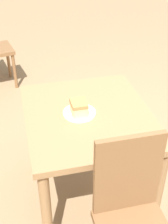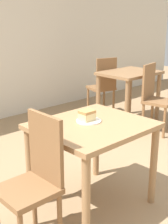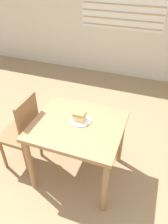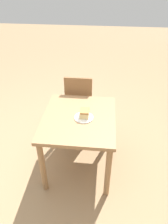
# 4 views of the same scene
# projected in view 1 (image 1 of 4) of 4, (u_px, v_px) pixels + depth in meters

# --- Properties ---
(ground_plane) EXTENTS (14.00, 14.00, 0.00)m
(ground_plane) POSITION_uv_depth(u_px,v_px,m) (129.00, 174.00, 2.51)
(ground_plane) COLOR #997A56
(dining_table_near) EXTENTS (0.88, 0.78, 0.73)m
(dining_table_near) POSITION_uv_depth(u_px,v_px,m) (88.00, 128.00, 1.99)
(dining_table_near) COLOR #9E754C
(dining_table_near) RESTS_ON ground_plane
(chair_near_window) EXTENTS (0.37, 0.37, 0.94)m
(chair_near_window) POSITION_uv_depth(u_px,v_px,m) (132.00, 216.00, 1.57)
(chair_near_window) COLOR brown
(chair_near_window) RESTS_ON ground_plane
(plate) EXTENTS (0.20, 0.20, 0.01)m
(plate) POSITION_uv_depth(u_px,v_px,m) (79.00, 113.00, 1.92)
(plate) COLOR white
(plate) RESTS_ON dining_table_near
(cake_slice) EXTENTS (0.11, 0.09, 0.08)m
(cake_slice) POSITION_uv_depth(u_px,v_px,m) (79.00, 108.00, 1.88)
(cake_slice) COLOR #E5CC89
(cake_slice) RESTS_ON plate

